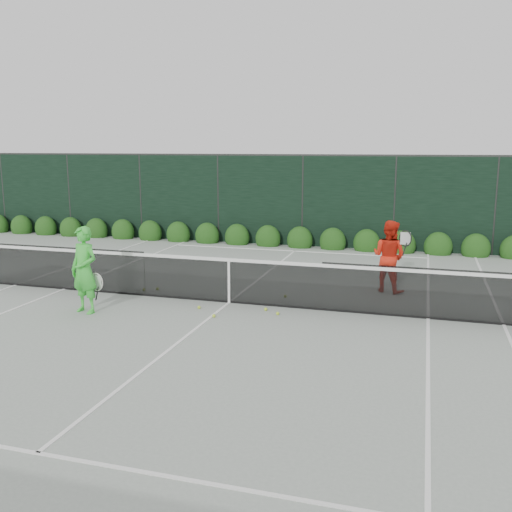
% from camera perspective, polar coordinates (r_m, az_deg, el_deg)
% --- Properties ---
extents(ground, '(80.00, 80.00, 0.00)m').
position_cam_1_polar(ground, '(12.33, -2.70, -4.69)').
color(ground, gray).
rests_on(ground, ground).
extents(tennis_net, '(12.90, 0.10, 1.07)m').
position_cam_1_polar(tennis_net, '(12.21, -2.83, -2.28)').
color(tennis_net, '#10301E').
rests_on(tennis_net, ground).
extents(player_woman, '(0.72, 0.57, 1.76)m').
position_cam_1_polar(player_woman, '(11.93, -16.79, -1.35)').
color(player_woman, green).
rests_on(player_woman, ground).
extents(player_man, '(1.00, 0.91, 1.66)m').
position_cam_1_polar(player_man, '(13.44, 13.16, -0.02)').
color(player_man, red).
rests_on(player_man, ground).
extents(court_lines, '(11.03, 23.83, 0.01)m').
position_cam_1_polar(court_lines, '(12.33, -2.70, -4.66)').
color(court_lines, white).
rests_on(court_lines, ground).
extents(windscreen_fence, '(32.00, 21.07, 3.06)m').
position_cam_1_polar(windscreen_fence, '(9.54, -8.15, -0.09)').
color(windscreen_fence, black).
rests_on(windscreen_fence, ground).
extents(hedge_row, '(31.66, 0.65, 0.94)m').
position_cam_1_polar(hedge_row, '(19.03, 4.40, 1.57)').
color(hedge_row, '#113C10').
rests_on(hedge_row, ground).
extents(tennis_balls, '(3.54, 1.93, 0.07)m').
position_cam_1_polar(tennis_balls, '(12.26, -3.79, -4.63)').
color(tennis_balls, '#B7D830').
rests_on(tennis_balls, ground).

